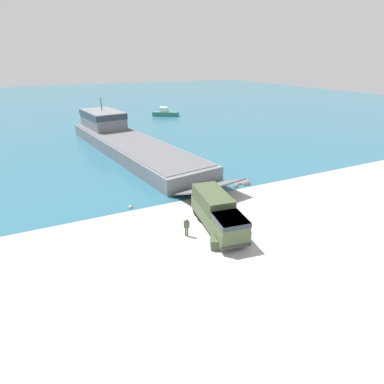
{
  "coord_description": "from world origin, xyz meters",
  "views": [
    {
      "loc": [
        -13.78,
        -20.9,
        14.06
      ],
      "look_at": [
        -1.99,
        4.08,
        1.83
      ],
      "focal_mm": 28.0,
      "sensor_mm": 36.0,
      "label": 1
    }
  ],
  "objects_px": {
    "landing_craft": "(123,138)",
    "military_truck": "(217,212)",
    "moored_boat_a": "(165,113)",
    "soldier_on_ramp": "(187,226)",
    "cargo_crate": "(216,243)"
  },
  "relations": [
    {
      "from": "landing_craft",
      "to": "military_truck",
      "type": "distance_m",
      "value": 30.24
    },
    {
      "from": "landing_craft",
      "to": "moored_boat_a",
      "type": "distance_m",
      "value": 33.35
    },
    {
      "from": "soldier_on_ramp",
      "to": "cargo_crate",
      "type": "distance_m",
      "value": 3.04
    },
    {
      "from": "military_truck",
      "to": "moored_boat_a",
      "type": "xyz_separation_m",
      "value": [
        16.85,
        58.16,
        -0.82
      ]
    },
    {
      "from": "soldier_on_ramp",
      "to": "landing_craft",
      "type": "bearing_deg",
      "value": -137.0
    },
    {
      "from": "military_truck",
      "to": "moored_boat_a",
      "type": "relative_size",
      "value": 1.14
    },
    {
      "from": "landing_craft",
      "to": "cargo_crate",
      "type": "distance_m",
      "value": 32.97
    },
    {
      "from": "landing_craft",
      "to": "military_truck",
      "type": "xyz_separation_m",
      "value": [
        1.32,
        -30.21,
        -0.25
      ]
    },
    {
      "from": "cargo_crate",
      "to": "landing_craft",
      "type": "bearing_deg",
      "value": 89.37
    },
    {
      "from": "soldier_on_ramp",
      "to": "moored_boat_a",
      "type": "bearing_deg",
      "value": -152.57
    },
    {
      "from": "moored_boat_a",
      "to": "cargo_crate",
      "type": "relative_size",
      "value": 7.23
    },
    {
      "from": "military_truck",
      "to": "cargo_crate",
      "type": "xyz_separation_m",
      "value": [
        -1.68,
        -2.72,
        -1.16
      ]
    },
    {
      "from": "military_truck",
      "to": "soldier_on_ramp",
      "type": "bearing_deg",
      "value": -80.6
    },
    {
      "from": "landing_craft",
      "to": "cargo_crate",
      "type": "height_order",
      "value": "landing_craft"
    },
    {
      "from": "landing_craft",
      "to": "military_truck",
      "type": "height_order",
      "value": "landing_craft"
    }
  ]
}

